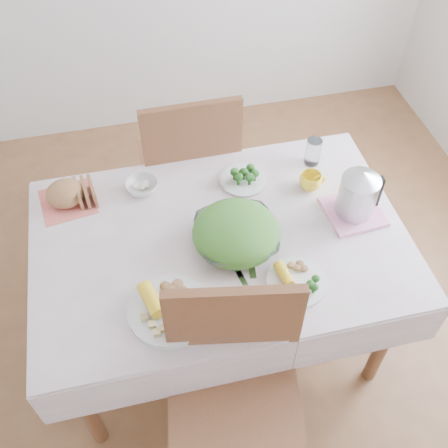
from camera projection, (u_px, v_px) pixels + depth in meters
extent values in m
plane|color=brown|center=(221.00, 332.00, 2.68)|extent=(3.60, 3.60, 0.00)
cube|color=brown|center=(221.00, 291.00, 2.40)|extent=(1.40, 0.90, 0.75)
cube|color=silver|center=(220.00, 239.00, 2.11)|extent=(1.50, 1.00, 0.01)
cube|color=brown|center=(236.00, 432.00, 1.90)|extent=(0.56, 0.56, 1.06)
cube|color=brown|center=(188.00, 172.00, 2.78)|extent=(0.48, 0.48, 1.05)
imported|color=white|center=(236.00, 237.00, 2.06)|extent=(0.33, 0.33, 0.08)
cylinder|color=white|center=(170.00, 311.00, 1.87)|extent=(0.33, 0.33, 0.03)
cylinder|color=white|center=(296.00, 282.00, 1.95)|extent=(0.27, 0.27, 0.02)
cylinder|color=beige|center=(243.00, 180.00, 2.31)|extent=(0.22, 0.22, 0.02)
cube|color=#E26659|center=(68.00, 202.00, 2.23)|extent=(0.25, 0.25, 0.00)
ellipsoid|color=brown|center=(65.00, 193.00, 2.19)|extent=(0.21, 0.20, 0.10)
imported|color=white|center=(142.00, 186.00, 2.26)|extent=(0.16, 0.16, 0.04)
imported|color=yellow|center=(311.00, 181.00, 2.26)|extent=(0.11, 0.11, 0.08)
cylinder|color=white|center=(313.00, 152.00, 2.35)|extent=(0.08, 0.08, 0.13)
cube|color=#FF9BC5|center=(353.00, 212.00, 2.19)|extent=(0.24, 0.24, 0.02)
cylinder|color=#B2B5BA|center=(358.00, 193.00, 2.10)|extent=(0.16, 0.16, 0.22)
cube|color=silver|center=(248.00, 291.00, 1.94)|extent=(0.05, 0.19, 0.00)
cube|color=silver|center=(250.00, 256.00, 2.04)|extent=(0.05, 0.22, 0.00)
cube|color=silver|center=(259.00, 305.00, 1.90)|extent=(0.20, 0.11, 0.00)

